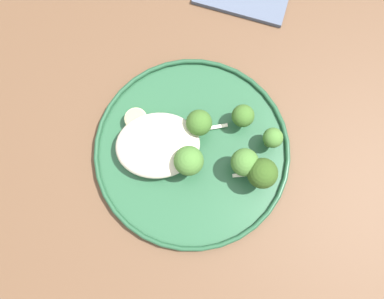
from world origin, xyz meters
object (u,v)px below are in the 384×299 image
Objects in this scene: broccoli_floret_rear_charred at (245,163)px; broccoli_floret_beside_noodles at (189,161)px; broccoli_floret_near_rim at (199,123)px; dinner_plate at (192,151)px; seared_scallop_half_hidden at (143,151)px; seared_scallop_left_edge at (166,144)px; broccoli_floret_small_sprig at (273,138)px; broccoli_floret_front_edge at (262,173)px; broccoli_floret_split_head at (243,116)px; seared_scallop_center_golden at (136,120)px; seared_scallop_tiny_bay at (140,165)px.

broccoli_floret_beside_noodles reaches higher than broccoli_floret_rear_charred.
broccoli_floret_beside_noodles reaches higher than broccoli_floret_near_rim.
seared_scallop_half_hidden reaches higher than dinner_plate.
seared_scallop_left_edge is 0.55× the size of broccoli_floret_small_sprig.
broccoli_floret_beside_noodles is (0.10, -0.03, -0.00)m from broccoli_floret_front_edge.
broccoli_floret_beside_noodles is (-0.06, 0.03, 0.03)m from seared_scallop_half_hidden.
seared_scallop_half_hidden is at bearing 12.88° from broccoli_floret_split_head.
broccoli_floret_split_head is 0.10m from broccoli_floret_beside_noodles.
seared_scallop_center_golden is 0.20m from broccoli_floret_front_edge.
seared_scallop_half_hidden is (-0.01, -0.02, 0.00)m from seared_scallop_tiny_bay.
broccoli_floret_split_head is at bearing -160.58° from seared_scallop_tiny_bay.
seared_scallop_center_golden is at bearing -82.09° from seared_scallop_half_hidden.
seared_scallop_tiny_bay is 0.15m from broccoli_floret_rear_charred.
broccoli_floret_split_head reaches higher than dinner_plate.
seared_scallop_half_hidden is at bearing -17.99° from broccoli_floret_front_edge.
broccoli_floret_rear_charred is (-0.07, 0.03, 0.04)m from dinner_plate.
broccoli_floret_beside_noodles is (-0.07, 0.07, 0.03)m from seared_scallop_center_golden.
seared_scallop_tiny_bay is 0.46× the size of broccoli_floret_near_rim.
seared_scallop_tiny_bay is at bearing -5.10° from broccoli_floret_beside_noodles.
broccoli_floret_split_head is at bearing -153.62° from dinner_plate.
seared_scallop_center_golden is 0.69× the size of broccoli_floret_split_head.
seared_scallop_center_golden is 0.74× the size of broccoli_floret_small_sprig.
broccoli_floret_small_sprig is at bearing -143.75° from broccoli_floret_rear_charred.
broccoli_floret_small_sprig is (-0.10, 0.03, -0.01)m from broccoli_floret_near_rim.
broccoli_floret_front_edge is 1.37× the size of broccoli_floret_split_head.
broccoli_floret_front_edge is (-0.09, 0.05, 0.04)m from dinner_plate.
seared_scallop_left_edge is 0.12m from broccoli_floret_rear_charred.
broccoli_floret_beside_noodles reaches higher than broccoli_floret_split_head.
broccoli_floret_front_edge is at bearing 155.01° from seared_scallop_left_edge.
broccoli_floret_split_head is (-0.11, -0.03, 0.02)m from seared_scallop_left_edge.
broccoli_floret_split_head is at bearing -95.71° from broccoli_floret_rear_charred.
broccoli_floret_rear_charred is at bearing 174.18° from seared_scallop_tiny_bay.
broccoli_floret_rear_charred is 0.95× the size of broccoli_floret_beside_noodles.
seared_scallop_center_golden reaches higher than dinner_plate.
broccoli_floret_near_rim is 0.11m from broccoli_floret_front_edge.
broccoli_floret_front_edge is at bearing 152.03° from dinner_plate.
dinner_plate is at bearing 26.38° from broccoli_floret_split_head.
broccoli_floret_front_edge is (-0.16, 0.05, 0.03)m from seared_scallop_half_hidden.
broccoli_floret_front_edge is (-0.17, 0.10, 0.03)m from seared_scallop_center_golden.
seared_scallop_center_golden reaches higher than seared_scallop_half_hidden.
broccoli_floret_near_rim reaches higher than seared_scallop_left_edge.
broccoli_floret_front_edge is at bearing 149.40° from seared_scallop_center_golden.
broccoli_floret_front_edge is at bearing 99.65° from broccoli_floret_split_head.
broccoli_floret_rear_charred reaches higher than broccoli_floret_near_rim.
seared_scallop_tiny_bay is at bearing 28.00° from broccoli_floret_near_rim.
dinner_plate is 0.09m from broccoli_floret_split_head.
dinner_plate is 6.54× the size of broccoli_floret_small_sprig.
broccoli_floret_front_edge is (0.02, 0.05, 0.01)m from broccoli_floret_small_sprig.
seared_scallop_tiny_bay is 0.08m from broccoli_floret_beside_noodles.
broccoli_floret_front_edge is (-0.08, 0.08, 0.01)m from broccoli_floret_near_rim.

